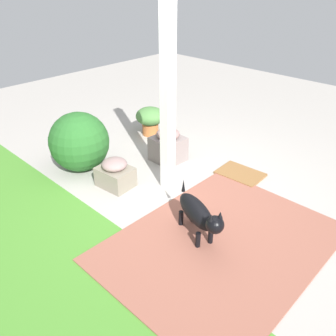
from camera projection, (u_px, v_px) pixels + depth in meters
ground_plane at (180, 191)px, 4.53m from camera, size 12.00×12.00×0.00m
brick_path at (221, 243)px, 3.67m from camera, size 1.80×2.40×0.02m
porch_pillar at (168, 93)px, 4.02m from camera, size 0.13×0.13×2.51m
stone_planter_nearest at (168, 146)px, 5.15m from camera, size 0.44×0.43×0.49m
stone_planter_mid at (115, 173)px, 4.56m from camera, size 0.47×0.39×0.39m
round_shrub at (79, 142)px, 4.85m from camera, size 0.82×0.82×0.82m
terracotta_pot_broad at (150, 118)px, 5.93m from camera, size 0.48×0.48×0.48m
dog at (199, 214)px, 3.61m from camera, size 0.76×0.44×0.53m
doormat at (240, 174)px, 4.89m from camera, size 0.62×0.46×0.03m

